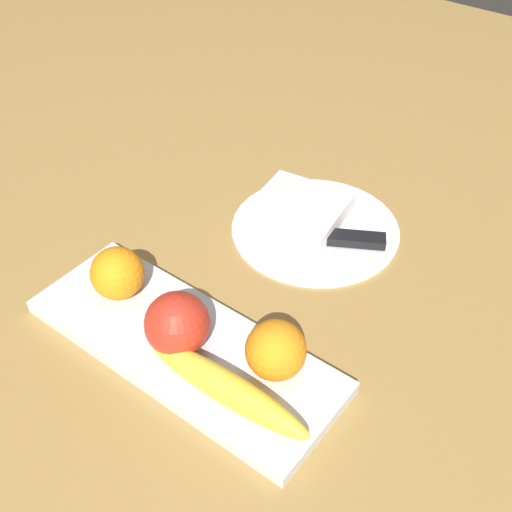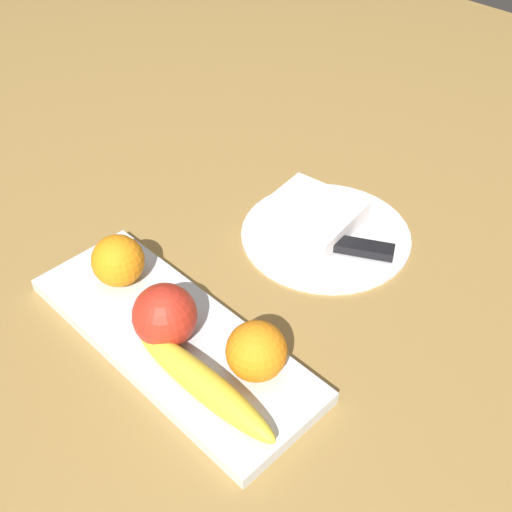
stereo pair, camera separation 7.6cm
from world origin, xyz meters
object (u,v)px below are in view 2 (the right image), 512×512
object	(u,v)px
banana	(202,383)
knife	(347,246)
dinner_plate	(326,233)
folded_napkin	(311,214)
apple	(165,316)
orange_near_banana	(256,351)
orange_near_apple	(118,261)
fruit_tray	(172,337)

from	to	relation	value
banana	knife	world-z (taller)	banana
dinner_plate	folded_napkin	size ratio (longest dim) A/B	1.93
apple	orange_near_banana	xyz separation A→B (m)	(-0.10, -0.04, -0.00)
apple	folded_napkin	distance (m)	0.28
orange_near_banana	orange_near_apple	bearing A→B (deg)	4.87
banana	orange_near_apple	bearing A→B (deg)	166.92
dinner_plate	fruit_tray	bearing A→B (deg)	90.00
fruit_tray	orange_near_apple	bearing A→B (deg)	-5.56
apple	banana	distance (m)	0.09
dinner_plate	orange_near_banana	bearing A→B (deg)	113.91
knife	apple	bearing A→B (deg)	51.70
folded_napkin	knife	world-z (taller)	folded_napkin
fruit_tray	dinner_plate	world-z (taller)	fruit_tray
fruit_tray	banana	distance (m)	0.09
orange_near_banana	knife	bearing A→B (deg)	-74.67
orange_near_apple	dinner_plate	bearing A→B (deg)	-112.97
dinner_plate	folded_napkin	xyz separation A→B (m)	(0.03, 0.00, 0.02)
dinner_plate	knife	distance (m)	0.04
banana	dinner_plate	xyz separation A→B (m)	(0.09, -0.29, -0.03)
folded_napkin	knife	xyz separation A→B (m)	(-0.07, 0.01, -0.01)
fruit_tray	folded_napkin	world-z (taller)	folded_napkin
folded_napkin	knife	bearing A→B (deg)	172.67
orange_near_banana	dinner_plate	size ratio (longest dim) A/B	0.28
fruit_tray	orange_near_apple	world-z (taller)	orange_near_apple
banana	folded_napkin	bearing A→B (deg)	109.74
folded_napkin	knife	size ratio (longest dim) A/B	0.71
fruit_tray	dinner_plate	size ratio (longest dim) A/B	1.62
fruit_tray	knife	world-z (taller)	knife
banana	fruit_tray	bearing A→B (deg)	159.73
orange_near_banana	dinner_plate	distance (m)	0.26
apple	banana	xyz separation A→B (m)	(-0.08, 0.02, -0.02)
banana	orange_near_apple	world-z (taller)	orange_near_apple
apple	folded_napkin	bearing A→B (deg)	-83.43
banana	dinner_plate	size ratio (longest dim) A/B	0.87
orange_near_banana	folded_napkin	xyz separation A→B (m)	(0.13, -0.24, -0.03)
orange_near_apple	dinner_plate	xyz separation A→B (m)	(-0.11, -0.26, -0.04)
banana	knife	xyz separation A→B (m)	(0.04, -0.29, -0.02)
orange_near_apple	orange_near_banana	world-z (taller)	orange_near_banana
apple	knife	distance (m)	0.27
orange_near_apple	apple	bearing A→B (deg)	170.50
orange_near_apple	folded_napkin	world-z (taller)	orange_near_apple
orange_near_banana	knife	distance (m)	0.24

